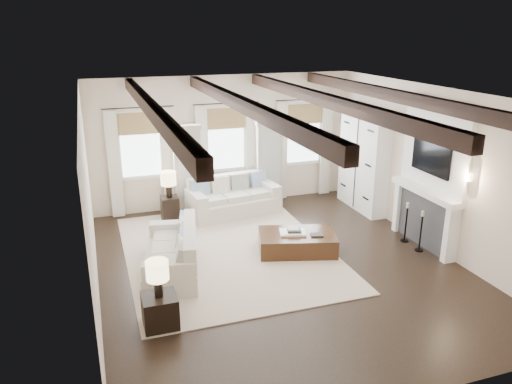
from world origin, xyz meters
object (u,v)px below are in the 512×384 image
object	(u,v)px
sofa_back	(233,199)
side_table_front	(160,311)
ottoman	(297,243)
sofa_left	(175,254)
side_table_back	(170,209)

from	to	relation	value
sofa_back	side_table_front	size ratio (longest dim) A/B	4.40
side_table_front	ottoman	bearing A→B (deg)	30.59
sofa_back	sofa_left	world-z (taller)	sofa_back
side_table_back	side_table_front	bearing A→B (deg)	-101.37
sofa_back	sofa_left	distance (m)	3.16
sofa_left	side_table_front	world-z (taller)	sofa_left
ottoman	side_table_front	size ratio (longest dim) A/B	2.94
side_table_front	sofa_left	bearing A→B (deg)	72.71
side_table_back	sofa_left	bearing A→B (deg)	-97.38
sofa_back	side_table_back	bearing A→B (deg)	-179.44
sofa_left	side_table_back	distance (m)	2.58
side_table_front	side_table_back	size ratio (longest dim) A/B	0.87
side_table_back	ottoman	bearing A→B (deg)	-49.45
sofa_back	side_table_front	bearing A→B (deg)	-119.01
side_table_front	side_table_back	bearing A→B (deg)	78.63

